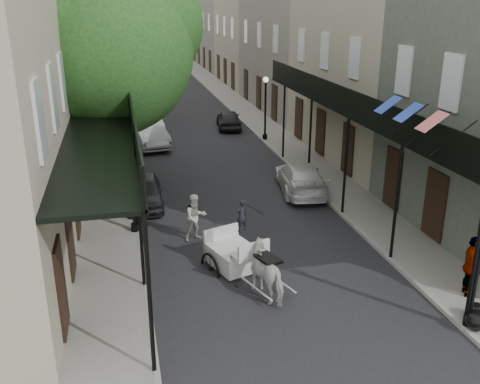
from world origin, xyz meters
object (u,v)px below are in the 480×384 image
lamppost_left (132,181)px  carriage (228,236)px  tree_near (118,42)px  horse (269,272)px  lamppost_right_far (265,107)px  car_left_near (144,191)px  tree_far (115,36)px  pedestrian_sidewalk_left (113,144)px  car_left_far (141,96)px  pedestrian_walking (195,217)px  car_right_far (229,119)px  pedestrian_sidewalk_right (471,266)px  car_left_mid (149,133)px  lamppost_right_near (479,258)px  car_right_near (300,178)px

lamppost_left → carriage: 4.27m
tree_near → horse: (3.71, -9.38, -5.74)m
lamppost_right_far → horse: lamppost_right_far is taller
tree_near → lamppost_left: bearing=-88.7°
lamppost_left → horse: bearing=-55.2°
car_left_near → lamppost_right_far: bearing=51.3°
lamppost_right_far → carriage: lamppost_right_far is taller
tree_far → lamppost_right_far: size_ratio=2.32×
tree_far → pedestrian_sidewalk_left: size_ratio=4.62×
horse → car_left_near: 8.59m
tree_near → lamppost_right_far: bearing=43.3°
carriage → pedestrian_sidewalk_left: 12.65m
tree_far → lamppost_right_far: 11.05m
pedestrian_sidewalk_left → car_left_far: 16.23m
horse → pedestrian_walking: pedestrian_walking is taller
horse → pedestrian_walking: (-1.51, 4.24, 0.10)m
car_right_far → pedestrian_walking: bearing=80.9°
carriage → car_left_far: bearing=73.5°
tree_far → pedestrian_sidewalk_left: 10.24m
tree_near → lamppost_left: (0.10, -4.18, -4.44)m
horse → pedestrian_sidewalk_left: size_ratio=0.95×
pedestrian_walking → pedestrian_sidewalk_right: 9.01m
lamppost_right_far → horse: 17.85m
tree_near → carriage: size_ratio=3.84×
pedestrian_sidewalk_left → car_left_mid: pedestrian_sidewalk_left is taller
carriage → car_left_mid: 15.52m
lamppost_right_near → car_right_near: (-0.84, 11.00, -1.40)m
pedestrian_walking → pedestrian_sidewalk_right: size_ratio=0.94×
car_left_mid → lamppost_right_far: bearing=-11.8°
pedestrian_walking → lamppost_right_near: bearing=-67.0°
tree_near → lamppost_right_near: 15.39m
car_left_far → car_right_near: (5.86, -22.22, -0.07)m
lamppost_right_near → carriage: lamppost_right_near is taller
lamppost_left → car_left_far: bearing=86.6°
car_left_near → car_right_near: size_ratio=0.82×
car_left_far → horse: bearing=-67.5°
lamppost_right_near → lamppost_right_far: bearing=90.0°
tree_far → car_left_far: bearing=76.8°
pedestrian_sidewalk_right → car_left_near: (-8.59, 9.46, -0.40)m
tree_near → pedestrian_sidewalk_right: (9.19, -10.83, -5.46)m
pedestrian_sidewalk_left → pedestrian_sidewalk_right: pedestrian_sidewalk_left is taller
lamppost_right_near → pedestrian_sidewalk_left: 19.34m
tree_far → lamppost_left: 18.57m
pedestrian_sidewalk_right → car_right_near: pedestrian_sidewalk_right is taller
pedestrian_walking → car_left_far: pedestrian_walking is taller
lamppost_right_near → car_right_near: size_ratio=0.82×
car_right_far → tree_near: bearing=65.8°
carriage → car_right_near: 7.51m
carriage → tree_near: bearing=93.1°
car_right_near → tree_near: bearing=-0.5°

